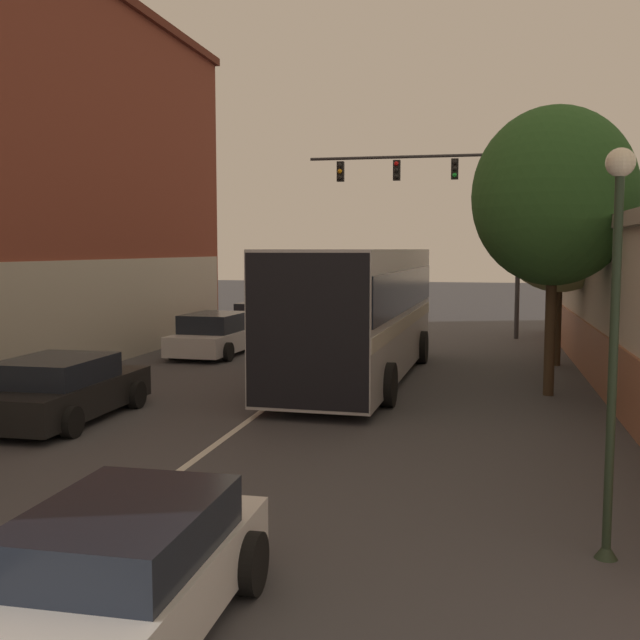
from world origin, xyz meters
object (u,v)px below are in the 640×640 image
(parked_car_left_near, at_px, (217,335))
(parked_car_left_mid, at_px, (61,390))
(street_tree_near, at_px, (554,197))
(street_tree_far, at_px, (561,221))
(traffic_signal_gantry, at_px, (451,198))
(parked_car_left_far, at_px, (265,319))
(street_lamp, at_px, (614,325))
(hatchback_foreground, at_px, (116,581))
(bus, at_px, (359,307))

(parked_car_left_near, relative_size, parked_car_left_mid, 1.08)
(parked_car_left_near, bearing_deg, street_tree_near, -113.12)
(parked_car_left_near, distance_m, street_tree_far, 11.48)
(parked_car_left_near, distance_m, traffic_signal_gantry, 11.08)
(parked_car_left_far, bearing_deg, street_lamp, -150.91)
(street_lamp, bearing_deg, traffic_signal_gantry, 97.27)
(parked_car_left_mid, bearing_deg, street_tree_near, -64.13)
(parked_car_left_mid, relative_size, traffic_signal_gantry, 0.52)
(street_lamp, bearing_deg, hatchback_foreground, -147.22)
(parked_car_left_mid, distance_m, street_tree_near, 11.86)
(street_tree_far, bearing_deg, parked_car_left_far, 150.81)
(hatchback_foreground, xyz_separation_m, parked_car_left_near, (-5.54, 17.66, 0.06))
(parked_car_left_mid, distance_m, street_tree_far, 14.89)
(traffic_signal_gantry, bearing_deg, street_tree_far, -62.54)
(street_lamp, xyz_separation_m, street_tree_near, (0.17, 9.82, 2.06))
(parked_car_left_near, height_order, street_tree_near, street_tree_near)
(bus, bearing_deg, traffic_signal_gantry, -8.45)
(parked_car_left_mid, xyz_separation_m, street_lamp, (9.84, -4.94, 2.04))
(parked_car_left_near, bearing_deg, hatchback_foreground, -160.01)
(traffic_signal_gantry, relative_size, street_lamp, 1.83)
(bus, xyz_separation_m, parked_car_left_far, (-5.53, 9.81, -1.32))
(parked_car_left_mid, bearing_deg, bus, -40.69)
(hatchback_foreground, bearing_deg, traffic_signal_gantry, -4.63)
(hatchback_foreground, height_order, street_lamp, street_lamp)
(hatchback_foreground, xyz_separation_m, street_tree_far, (5.33, 17.58, 3.75))
(parked_car_left_far, height_order, street_tree_near, street_tree_near)
(parked_car_left_near, relative_size, traffic_signal_gantry, 0.56)
(parked_car_left_mid, bearing_deg, traffic_signal_gantry, -23.37)
(bus, distance_m, street_lamp, 11.96)
(parked_car_left_mid, bearing_deg, street_lamp, -116.76)
(street_lamp, relative_size, street_tree_near, 0.67)
(parked_car_left_far, xyz_separation_m, street_tree_far, (10.99, -6.14, 3.71))
(parked_car_left_near, bearing_deg, bus, -122.20)
(hatchback_foreground, distance_m, street_tree_far, 18.75)
(parked_car_left_far, distance_m, street_tree_near, 15.64)
(hatchback_foreground, height_order, traffic_signal_gantry, traffic_signal_gantry)
(street_tree_near, xyz_separation_m, street_tree_far, (0.64, 4.84, -0.39))
(street_tree_near, height_order, street_tree_far, street_tree_near)
(hatchback_foreground, xyz_separation_m, traffic_signal_gantry, (1.79, 24.39, 4.93))
(parked_car_left_mid, bearing_deg, parked_car_left_near, 1.20)
(bus, relative_size, street_tree_far, 1.66)
(parked_car_left_mid, height_order, street_tree_near, street_tree_near)
(traffic_signal_gantry, height_order, street_tree_far, traffic_signal_gantry)
(hatchback_foreground, bearing_deg, parked_car_left_mid, 33.64)
(bus, bearing_deg, street_tree_far, -54.13)
(bus, relative_size, street_lamp, 2.34)
(parked_car_left_far, bearing_deg, parked_car_left_near, -175.86)
(bus, distance_m, street_tree_far, 7.00)
(parked_car_left_far, relative_size, street_tree_far, 0.69)
(hatchback_foreground, distance_m, parked_car_left_far, 24.38)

